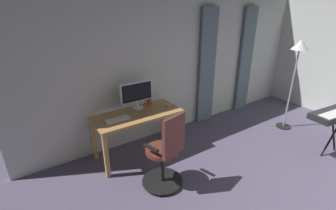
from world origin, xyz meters
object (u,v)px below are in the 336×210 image
at_px(office_chair, 166,154).
at_px(floor_lamp, 298,57).
at_px(computer_keyboard, 117,119).
at_px(desk, 138,119).
at_px(computer_monitor, 137,93).
at_px(mug_tea, 149,101).
at_px(computer_mouse, 167,105).

distance_m(office_chair, floor_lamp, 3.07).
bearing_deg(computer_keyboard, floor_lamp, 166.69).
xyz_separation_m(desk, computer_keyboard, (0.35, 0.05, 0.11)).
height_order(office_chair, floor_lamp, floor_lamp).
bearing_deg(computer_monitor, office_chair, 81.47).
bearing_deg(mug_tea, computer_monitor, 8.11).
relative_size(computer_monitor, computer_mouse, 5.61).
xyz_separation_m(computer_mouse, floor_lamp, (-2.31, 0.80, 0.67)).
height_order(computer_mouse, floor_lamp, floor_lamp).
distance_m(computer_mouse, mug_tea, 0.32).
bearing_deg(office_chair, computer_mouse, 40.63).
bearing_deg(computer_mouse, floor_lamp, 160.81).
xyz_separation_m(office_chair, mug_tea, (-0.40, -1.12, 0.28)).
xyz_separation_m(computer_monitor, computer_mouse, (-0.46, 0.20, -0.24)).
bearing_deg(computer_mouse, computer_monitor, -23.44).
bearing_deg(floor_lamp, desk, -15.72).
xyz_separation_m(desk, computer_monitor, (-0.10, -0.19, 0.36)).
relative_size(desk, computer_monitor, 2.45).
height_order(computer_monitor, floor_lamp, floor_lamp).
bearing_deg(desk, computer_mouse, 179.54).
bearing_deg(mug_tea, office_chair, 70.32).
bearing_deg(floor_lamp, mug_tea, -22.29).
bearing_deg(mug_tea, computer_mouse, 133.48).
height_order(desk, computer_keyboard, computer_keyboard).
height_order(office_chair, computer_mouse, office_chair).
bearing_deg(computer_keyboard, computer_monitor, -152.07).
relative_size(computer_mouse, mug_tea, 0.73).
bearing_deg(computer_mouse, office_chair, 55.01).
height_order(computer_monitor, computer_keyboard, computer_monitor).
bearing_deg(office_chair, mug_tea, 55.94).
bearing_deg(computer_mouse, desk, -0.46).
height_order(computer_mouse, mug_tea, mug_tea).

